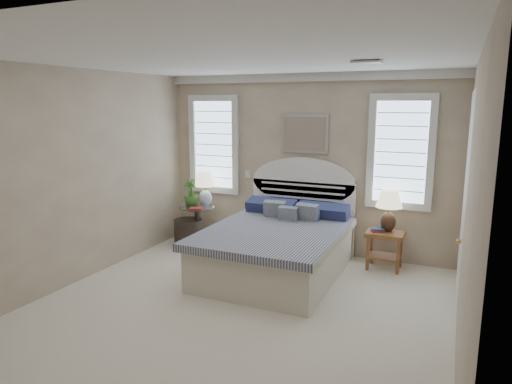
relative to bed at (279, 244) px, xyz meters
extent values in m
cube|color=beige|center=(0.00, -1.46, -0.39)|extent=(4.50, 5.00, 0.01)
cube|color=white|center=(0.00, -1.46, 2.31)|extent=(4.50, 5.00, 0.01)
cube|color=tan|center=(0.00, 1.04, 0.96)|extent=(4.50, 0.02, 2.70)
cube|color=tan|center=(-2.25, -1.46, 0.96)|extent=(0.02, 5.00, 2.70)
cube|color=tan|center=(2.25, -1.46, 0.96)|extent=(0.02, 5.00, 2.70)
cube|color=silver|center=(0.00, 1.00, 2.25)|extent=(4.50, 0.08, 0.12)
cube|color=#B2B2B2|center=(1.20, -0.66, 2.29)|extent=(0.30, 0.20, 0.02)
cube|color=silver|center=(-0.95, 1.03, 0.76)|extent=(0.08, 0.01, 0.12)
cube|color=silver|center=(-1.55, 1.02, 1.21)|extent=(0.90, 0.06, 1.60)
cube|color=silver|center=(1.40, 1.02, 1.21)|extent=(0.90, 0.06, 1.60)
cube|color=silver|center=(0.00, 1.00, 1.43)|extent=(0.74, 0.04, 0.58)
cube|color=white|center=(2.23, -0.26, 0.81)|extent=(0.02, 1.80, 2.40)
cube|color=beige|center=(0.00, -0.13, -0.11)|extent=(1.60, 2.10, 0.55)
cube|color=navy|center=(0.00, -0.18, 0.20)|extent=(1.72, 2.15, 0.10)
cube|color=white|center=(0.00, 0.98, 0.16)|extent=(1.62, 0.08, 1.10)
cube|color=navy|center=(-0.40, 0.70, 0.34)|extent=(0.75, 0.31, 0.23)
cube|color=navy|center=(0.40, 0.70, 0.34)|extent=(0.75, 0.31, 0.23)
cube|color=navy|center=(-0.25, 0.47, 0.32)|extent=(0.33, 0.20, 0.34)
cube|color=navy|center=(0.25, 0.47, 0.32)|extent=(0.33, 0.20, 0.34)
cube|color=navy|center=(0.00, 0.37, 0.30)|extent=(0.28, 0.14, 0.29)
cylinder|color=black|center=(-1.65, 0.59, -0.37)|extent=(0.32, 0.32, 0.03)
cylinder|color=black|center=(-1.65, 0.59, -0.09)|extent=(0.08, 0.08, 0.60)
cylinder|color=silver|center=(-1.65, 0.59, 0.23)|extent=(0.56, 0.56, 0.02)
cube|color=brown|center=(1.30, 0.69, 0.11)|extent=(0.50, 0.40, 0.06)
cube|color=brown|center=(1.30, 0.69, -0.21)|extent=(0.44, 0.34, 0.03)
cube|color=brown|center=(1.10, 0.54, -0.15)|extent=(0.04, 0.04, 0.47)
cube|color=brown|center=(1.10, 0.84, -0.15)|extent=(0.04, 0.04, 0.47)
cube|color=brown|center=(1.50, 0.54, -0.15)|extent=(0.04, 0.04, 0.47)
cube|color=brown|center=(1.50, 0.84, -0.15)|extent=(0.04, 0.04, 0.47)
cylinder|color=black|center=(-1.79, 0.54, -0.18)|extent=(0.49, 0.49, 0.41)
cylinder|color=white|center=(-1.56, 0.72, 0.26)|extent=(0.15, 0.15, 0.03)
ellipsoid|color=white|center=(-1.56, 0.72, 0.37)|extent=(0.28, 0.28, 0.27)
cylinder|color=gold|center=(-1.56, 0.72, 0.54)|extent=(0.04, 0.04, 0.10)
cylinder|color=black|center=(1.32, 0.75, 0.16)|extent=(0.15, 0.15, 0.03)
ellipsoid|color=black|center=(1.32, 0.75, 0.27)|extent=(0.27, 0.27, 0.27)
cylinder|color=gold|center=(1.32, 0.75, 0.44)|extent=(0.04, 0.04, 0.10)
imported|color=#2C6729|center=(-1.75, 0.59, 0.46)|extent=(0.30, 0.30, 0.43)
cube|color=maroon|center=(-1.57, 0.43, 0.26)|extent=(0.24, 0.21, 0.03)
cube|color=maroon|center=(1.20, 0.66, 0.16)|extent=(0.21, 0.17, 0.02)
cube|color=navy|center=(1.20, 0.66, 0.18)|extent=(0.19, 0.16, 0.02)
camera|label=1|loc=(2.14, -5.55, 1.88)|focal=32.00mm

